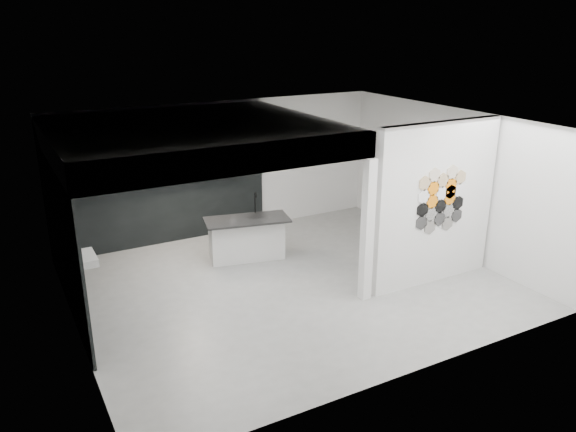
# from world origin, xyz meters

# --- Properties ---
(floor) EXTENTS (7.00, 6.00, 0.01)m
(floor) POSITION_xyz_m (0.00, 0.00, -0.01)
(floor) COLOR gray
(partition_panel) EXTENTS (2.45, 0.15, 2.80)m
(partition_panel) POSITION_xyz_m (2.23, -1.00, 1.40)
(partition_panel) COLOR silver
(partition_panel) RESTS_ON floor
(bay_clad_back) EXTENTS (4.40, 0.04, 2.35)m
(bay_clad_back) POSITION_xyz_m (-1.30, 2.97, 1.18)
(bay_clad_back) COLOR black
(bay_clad_back) RESTS_ON floor
(bay_clad_left) EXTENTS (0.04, 4.00, 2.35)m
(bay_clad_left) POSITION_xyz_m (-3.47, 1.00, 1.18)
(bay_clad_left) COLOR black
(bay_clad_left) RESTS_ON floor
(bulkhead) EXTENTS (4.40, 4.00, 0.40)m
(bulkhead) POSITION_xyz_m (-1.30, 1.00, 2.55)
(bulkhead) COLOR silver
(bulkhead) RESTS_ON corner_column
(corner_column) EXTENTS (0.16, 0.16, 2.35)m
(corner_column) POSITION_xyz_m (0.82, -1.00, 1.18)
(corner_column) COLOR silver
(corner_column) RESTS_ON floor
(fascia_beam) EXTENTS (4.40, 0.16, 0.40)m
(fascia_beam) POSITION_xyz_m (-1.30, -0.92, 2.55)
(fascia_beam) COLOR silver
(fascia_beam) RESTS_ON corner_column
(wall_basin) EXTENTS (0.40, 0.60, 0.12)m
(wall_basin) POSITION_xyz_m (-3.24, 0.80, 0.85)
(wall_basin) COLOR silver
(wall_basin) RESTS_ON bay_clad_left
(display_shelf) EXTENTS (3.00, 0.15, 0.04)m
(display_shelf) POSITION_xyz_m (-1.20, 2.87, 1.30)
(display_shelf) COLOR black
(display_shelf) RESTS_ON bay_clad_back
(kitchen_island) EXTENTS (1.68, 1.01, 1.26)m
(kitchen_island) POSITION_xyz_m (-0.19, 1.41, 0.43)
(kitchen_island) COLOR silver
(kitchen_island) RESTS_ON floor
(stockpot) EXTENTS (0.28, 0.28, 0.20)m
(stockpot) POSITION_xyz_m (-2.55, 2.87, 1.42)
(stockpot) COLOR black
(stockpot) RESTS_ON display_shelf
(kettle) EXTENTS (0.22, 0.22, 0.15)m
(kettle) POSITION_xyz_m (-0.16, 2.87, 1.39)
(kettle) COLOR black
(kettle) RESTS_ON display_shelf
(glass_bowl) EXTENTS (0.19, 0.19, 0.11)m
(glass_bowl) POSITION_xyz_m (0.15, 2.87, 1.37)
(glass_bowl) COLOR gray
(glass_bowl) RESTS_ON display_shelf
(glass_vase) EXTENTS (0.11, 0.11, 0.14)m
(glass_vase) POSITION_xyz_m (0.15, 2.87, 1.39)
(glass_vase) COLOR gray
(glass_vase) RESTS_ON display_shelf
(bottle_dark) EXTENTS (0.07, 0.07, 0.17)m
(bottle_dark) POSITION_xyz_m (-1.54, 2.87, 1.40)
(bottle_dark) COLOR black
(bottle_dark) RESTS_ON display_shelf
(utensil_cup) EXTENTS (0.12, 0.12, 0.11)m
(utensil_cup) POSITION_xyz_m (-2.19, 2.87, 1.38)
(utensil_cup) COLOR black
(utensil_cup) RESTS_ON display_shelf
(hex_tile_cluster) EXTENTS (1.04, 0.02, 1.16)m
(hex_tile_cluster) POSITION_xyz_m (2.26, -1.09, 1.50)
(hex_tile_cluster) COLOR #2D2D2D
(hex_tile_cluster) RESTS_ON partition_panel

